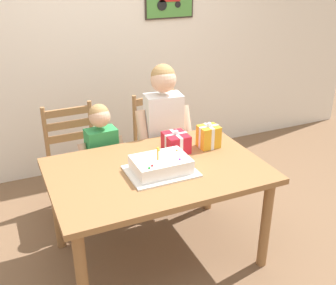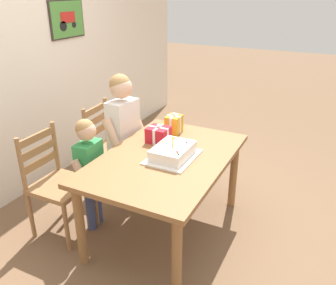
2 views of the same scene
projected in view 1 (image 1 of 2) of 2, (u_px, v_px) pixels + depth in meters
The scene contains 10 objects.
ground_plane at pixel (158, 254), 3.01m from camera, with size 20.00×20.00×0.00m, color brown.
back_wall at pixel (90, 39), 3.82m from camera, with size 6.40×0.11×2.60m.
dining_table at pixel (157, 180), 2.75m from camera, with size 1.43×0.95×0.72m.
birthday_cake at pixel (160, 166), 2.64m from camera, with size 0.44×0.34×0.19m.
gift_box_red_large at pixel (176, 143), 2.92m from camera, with size 0.17×0.19×0.17m.
gift_box_beside_cake at pixel (209, 136), 2.98m from camera, with size 0.15×0.13×0.20m.
chair_left at pixel (76, 161), 3.36m from camera, with size 0.42×0.42×0.92m.
chair_right at pixel (162, 145), 3.65m from camera, with size 0.45×0.45×0.92m.
child_older at pixel (164, 124), 3.31m from camera, with size 0.47×0.28×1.26m.
child_younger at pixel (102, 153), 3.18m from camera, with size 0.37×0.22×1.01m.
Camera 1 is at (-0.91, -2.21, 2.01)m, focal length 43.48 mm.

